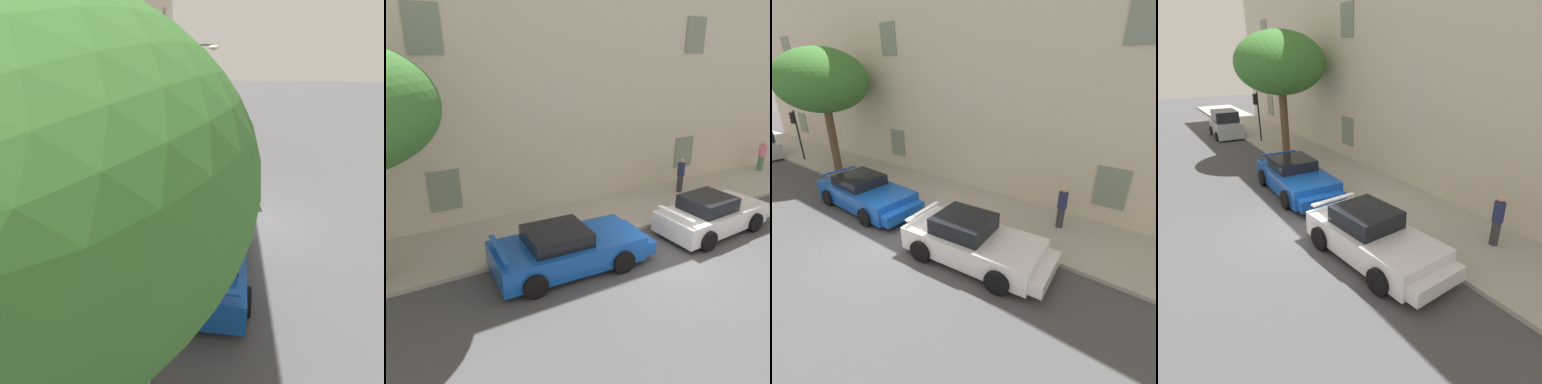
# 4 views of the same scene
# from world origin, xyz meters

# --- Properties ---
(ground_plane) EXTENTS (80.00, 80.00, 0.00)m
(ground_plane) POSITION_xyz_m (0.00, 0.00, 0.00)
(ground_plane) COLOR #444447
(sidewalk) EXTENTS (60.00, 3.41, 0.14)m
(sidewalk) POSITION_xyz_m (0.00, 3.82, 0.07)
(sidewalk) COLOR #A8A399
(sidewalk) RESTS_ON ground
(building_facade) EXTENTS (42.83, 3.97, 11.81)m
(building_facade) POSITION_xyz_m (-0.00, 7.25, 5.92)
(building_facade) COLOR beige
(building_facade) RESTS_ON ground
(sportscar_red_lead) EXTENTS (5.03, 2.37, 1.38)m
(sportscar_red_lead) POSITION_xyz_m (-2.81, 1.18, 0.63)
(sportscar_red_lead) COLOR #144CB2
(sportscar_red_lead) RESTS_ON ground
(sportscar_yellow_flank) EXTENTS (4.73, 2.37, 1.43)m
(sportscar_yellow_flank) POSITION_xyz_m (3.01, 0.90, 0.63)
(sportscar_yellow_flank) COLOR white
(sportscar_yellow_flank) RESTS_ON ground
(tree_near_kerb) EXTENTS (4.69, 4.69, 6.47)m
(tree_near_kerb) POSITION_xyz_m (-8.18, 2.95, 4.97)
(tree_near_kerb) COLOR brown
(tree_near_kerb) RESTS_ON sidewalk
(traffic_light) EXTENTS (0.22, 0.36, 3.11)m
(traffic_light) POSITION_xyz_m (-11.94, 2.70, 2.27)
(traffic_light) COLOR black
(traffic_light) RESTS_ON sidewalk
(pedestrian_admiring) EXTENTS (0.46, 0.46, 1.61)m
(pedestrian_admiring) POSITION_xyz_m (4.45, 4.25, 0.97)
(pedestrian_admiring) COLOR #333338
(pedestrian_admiring) RESTS_ON sidewalk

